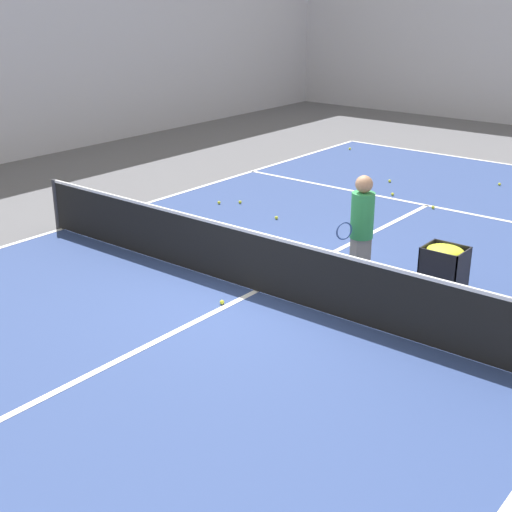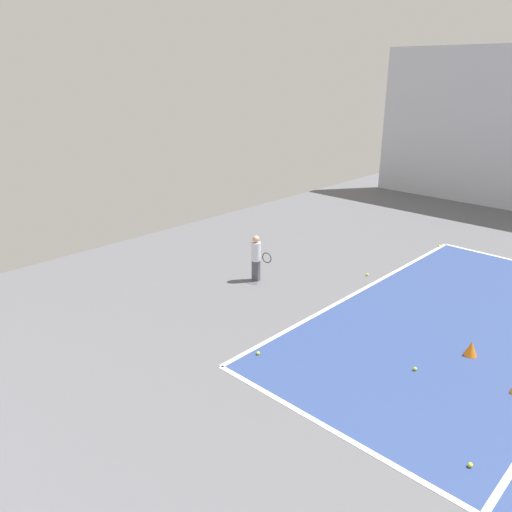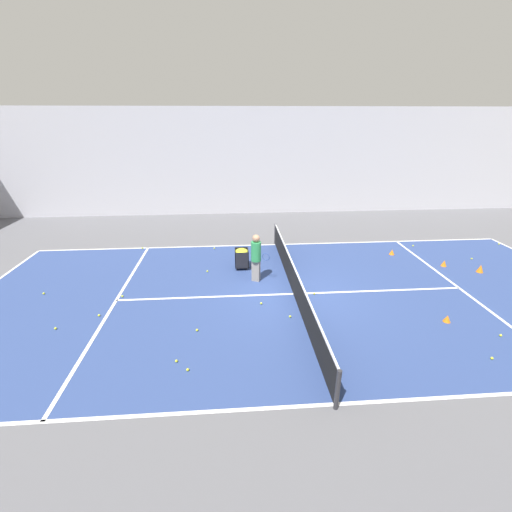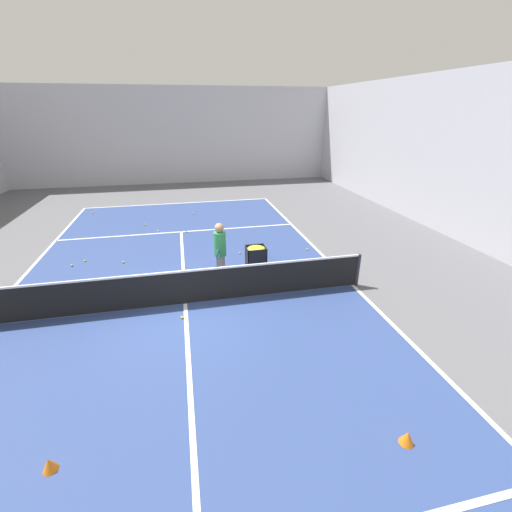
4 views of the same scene
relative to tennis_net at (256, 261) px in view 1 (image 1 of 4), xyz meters
name	(u,v)px [view 1 (image 1 of 4)]	position (x,y,z in m)	size (l,w,h in m)	color
ground_plane	(256,291)	(0.00, 0.00, -0.51)	(36.89, 36.89, 0.00)	#5B5B60
court_playing_area	(256,291)	(0.00, 0.00, -0.51)	(9.67, 21.45, 0.00)	navy
line_baseline_far	(509,164)	(0.00, 10.72, -0.50)	(9.67, 0.10, 0.00)	white
line_sideline_left	(62,229)	(-4.83, 0.00, -0.50)	(0.10, 21.45, 0.00)	white
line_service_far	(427,205)	(0.00, 5.90, -0.50)	(9.67, 0.10, 0.00)	white
line_centre_service	(256,291)	(0.00, 0.00, -0.50)	(0.10, 11.80, 0.00)	white
tennis_net	(256,261)	(0.00, 0.00, 0.00)	(9.97, 0.10, 0.98)	#2D2D33
coach_at_net	(362,224)	(1.11, 1.20, 0.51)	(0.47, 0.72, 1.78)	gray
ball_cart	(445,261)	(2.29, 1.68, 0.05)	(0.61, 0.53, 0.79)	black
tennis_ball_1	(433,207)	(0.21, 5.75, -0.47)	(0.07, 0.07, 0.07)	yellow
tennis_ball_2	(222,302)	(-0.09, -0.69, -0.47)	(0.07, 0.07, 0.07)	yellow
tennis_ball_4	(219,203)	(-3.57, 3.18, -0.47)	(0.07, 0.07, 0.07)	yellow
tennis_ball_6	(393,194)	(-0.95, 6.12, -0.47)	(0.07, 0.07, 0.07)	yellow
tennis_ball_7	(459,263)	(2.00, 3.03, -0.47)	(0.07, 0.07, 0.07)	yellow
tennis_ball_8	(276,218)	(-1.95, 3.10, -0.47)	(0.07, 0.07, 0.07)	yellow
tennis_ball_9	(203,261)	(-1.45, 0.36, -0.47)	(0.07, 0.07, 0.07)	yellow
tennis_ball_10	(350,149)	(-4.23, 9.62, -0.47)	(0.07, 0.07, 0.07)	yellow
tennis_ball_14	(240,202)	(-3.23, 3.49, -0.47)	(0.07, 0.07, 0.07)	yellow
tennis_ball_15	(390,181)	(-1.57, 7.11, -0.47)	(0.07, 0.07, 0.07)	yellow
tennis_ball_19	(271,259)	(-0.61, 1.16, -0.47)	(0.07, 0.07, 0.07)	yellow
tennis_ball_20	(499,184)	(0.61, 8.48, -0.47)	(0.07, 0.07, 0.07)	yellow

